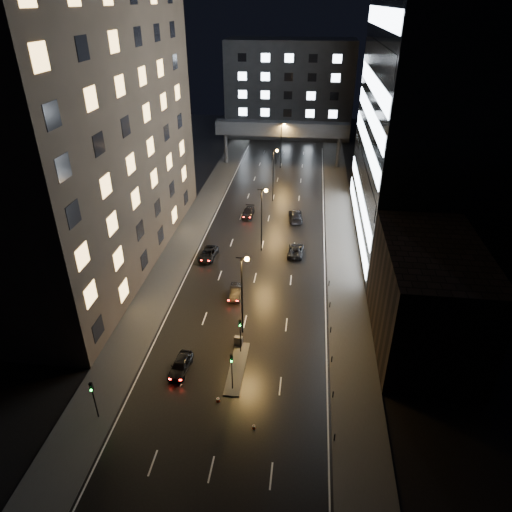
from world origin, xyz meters
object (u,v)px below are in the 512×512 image
at_px(car_toward_b, 295,216).
at_px(utility_cabinet, 238,341).
at_px(car_away_b, 235,292).
at_px(car_away_a, 181,365).
at_px(car_toward_a, 296,250).
at_px(car_away_c, 208,254).
at_px(car_away_d, 248,213).

distance_m(car_toward_b, utility_cabinet, 34.63).
height_order(car_toward_b, utility_cabinet, car_toward_b).
relative_size(car_away_b, utility_cabinet, 3.51).
bearing_deg(car_away_b, car_away_a, -108.11).
bearing_deg(utility_cabinet, car_toward_a, 82.11).
bearing_deg(car_away_b, car_away_c, 116.57).
distance_m(car_away_c, car_toward_b, 19.53).
height_order(car_away_d, car_toward_a, car_toward_a).
xyz_separation_m(car_away_c, car_toward_a, (13.02, 2.69, 0.01)).
height_order(car_away_b, car_toward_a, car_toward_a).
bearing_deg(car_away_a, car_toward_b, 79.41).
xyz_separation_m(car_away_d, car_toward_a, (9.05, -13.03, 0.01)).
xyz_separation_m(car_away_d, car_toward_b, (8.44, -0.65, 0.15)).
distance_m(car_away_c, utility_cabinet, 20.66).
relative_size(car_away_a, car_toward_a, 0.87).
relative_size(car_away_d, car_toward_a, 0.94).
distance_m(car_toward_a, car_toward_b, 12.40).
height_order(car_away_a, car_away_c, car_away_a).
relative_size(car_away_a, car_toward_b, 0.75).
relative_size(car_away_b, car_toward_b, 0.71).
distance_m(car_away_a, car_toward_b, 40.17).
height_order(car_away_b, utility_cabinet, car_away_b).
relative_size(car_toward_b, utility_cabinet, 4.97).
height_order(car_away_b, car_away_d, car_away_d).
relative_size(car_away_a, car_away_b, 1.07).
bearing_deg(car_away_a, car_away_d, 91.57).
distance_m(car_away_b, car_toward_b, 25.50).
xyz_separation_m(car_away_a, utility_cabinet, (5.41, 4.56, -0.01)).
bearing_deg(utility_cabinet, car_away_a, -133.83).
height_order(car_away_c, utility_cabinet, car_away_c).
distance_m(car_toward_a, utility_cabinet, 22.57).
bearing_deg(car_away_a, car_toward_a, 71.88).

